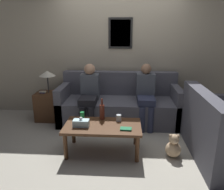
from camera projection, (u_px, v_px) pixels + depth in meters
The scene contains 14 objects.
ground_plane at pixel (118, 132), 3.92m from camera, with size 16.00×16.00×0.00m, color #ADA899.
wall_back at pixel (120, 53), 4.51m from camera, with size 9.00×0.08×2.60m.
couch_main at pixel (119, 105), 4.34m from camera, with size 2.31×0.90×0.95m.
couch_side at pixel (222, 135), 3.10m from camera, with size 0.90×1.49×0.95m.
coffee_table at pixel (103, 129), 3.21m from camera, with size 1.12×0.60×0.43m.
side_table_with_lamp at pixel (47, 103), 4.41m from camera, with size 0.42×0.42×1.01m.
wine_bottle at pixel (102, 111), 3.38m from camera, with size 0.08×0.08×0.33m.
drinking_glass at pixel (119, 118), 3.33m from camera, with size 0.08×0.08×0.10m.
book_stack at pixel (126, 129), 3.05m from camera, with size 0.16×0.11×0.02m.
soda_can at pixel (82, 116), 3.38m from camera, with size 0.07×0.07×0.12m.
tissue_box at pixel (81, 123), 3.14m from camera, with size 0.23×0.12×0.15m.
person_left at pixel (89, 93), 4.07m from camera, with size 0.34×0.64×1.16m.
person_right at pixel (146, 93), 4.05m from camera, with size 0.34×0.60×1.17m.
teddy_bear at pixel (173, 147), 3.14m from camera, with size 0.22×0.22×0.35m.
Camera 1 is at (0.12, -3.56, 1.78)m, focal length 35.00 mm.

